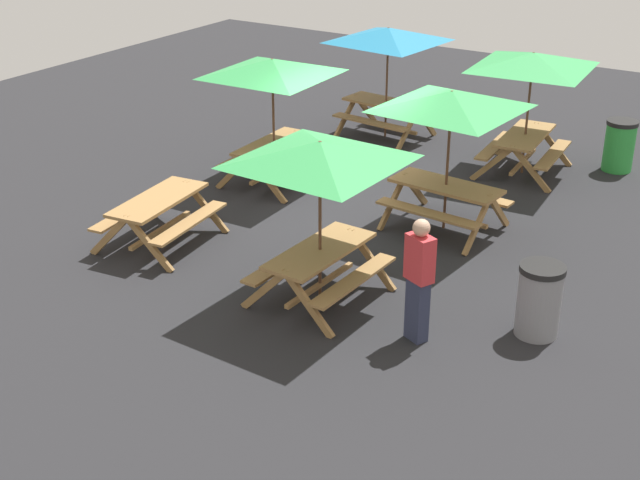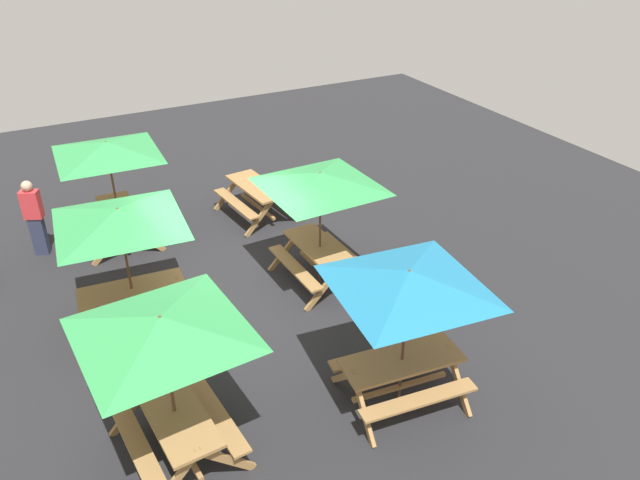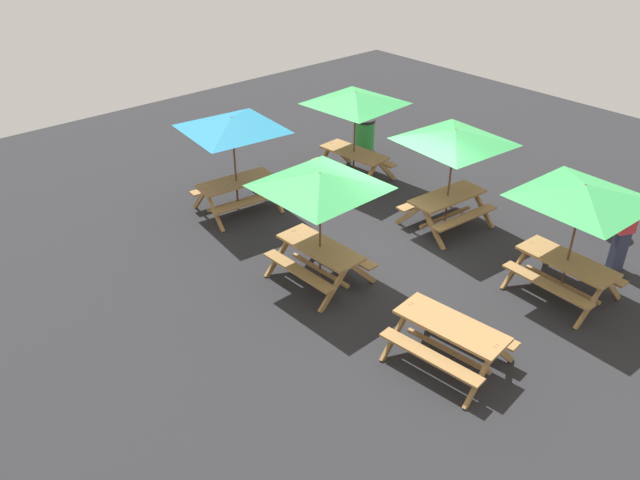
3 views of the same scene
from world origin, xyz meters
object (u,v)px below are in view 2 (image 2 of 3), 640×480
object	(u,v)px
picnic_table_5	(163,337)
person_standing	(34,216)
picnic_table_2	(108,156)
picnic_table_3	(257,193)
picnic_table_1	(320,188)
picnic_table_4	(120,225)
picnic_table_0	(408,290)

from	to	relation	value
picnic_table_5	person_standing	xyz separation A→B (m)	(-6.53, -1.02, -1.10)
picnic_table_2	picnic_table_3	bearing A→B (deg)	88.43
picnic_table_1	picnic_table_2	bearing A→B (deg)	-138.97
picnic_table_3	picnic_table_4	world-z (taller)	picnic_table_4
picnic_table_0	person_standing	size ratio (longest dim) A/B	1.68
picnic_table_0	picnic_table_2	bearing A→B (deg)	117.45
picnic_table_1	picnic_table_5	world-z (taller)	same
picnic_table_3	picnic_table_0	bearing A→B (deg)	-10.14
picnic_table_0	person_standing	bearing A→B (deg)	127.27
picnic_table_0	picnic_table_5	xyz separation A→B (m)	(-0.55, -3.24, 0.00)
picnic_table_2	picnic_table_1	bearing A→B (deg)	45.23
picnic_table_4	picnic_table_5	size ratio (longest dim) A/B	1.00
picnic_table_0	picnic_table_1	size ratio (longest dim) A/B	0.99
picnic_table_4	picnic_table_5	bearing A→B (deg)	-88.13
picnic_table_0	picnic_table_3	distance (m)	6.77
picnic_table_2	picnic_table_5	xyz separation A→B (m)	(6.28, -0.59, 0.00)
picnic_table_1	picnic_table_4	bearing A→B (deg)	-95.60
picnic_table_1	picnic_table_3	size ratio (longest dim) A/B	1.46
picnic_table_3	picnic_table_4	xyz separation A→B (m)	(2.90, -3.53, 1.43)
person_standing	picnic_table_1	bearing A→B (deg)	-13.10
picnic_table_3	person_standing	size ratio (longest dim) A/B	1.16
picnic_table_0	picnic_table_5	bearing A→B (deg)	176.64
picnic_table_3	picnic_table_4	bearing A→B (deg)	-56.82
picnic_table_3	picnic_table_5	world-z (taller)	picnic_table_5
picnic_table_1	picnic_table_2	size ratio (longest dim) A/B	1.00
picnic_table_5	person_standing	bearing A→B (deg)	-175.48
picnic_table_4	picnic_table_0	bearing A→B (deg)	-45.36
picnic_table_4	person_standing	size ratio (longest dim) A/B	1.69
person_standing	picnic_table_5	bearing A→B (deg)	-56.68
picnic_table_0	picnic_table_5	world-z (taller)	same
picnic_table_3	person_standing	distance (m)	4.75
picnic_table_0	picnic_table_1	distance (m)	3.48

